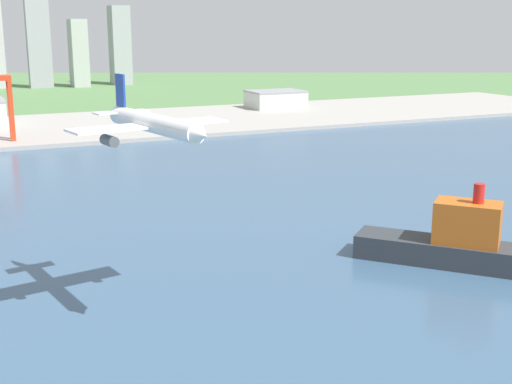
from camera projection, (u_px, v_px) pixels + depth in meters
name	position (u px, v px, depth m)	size (l,w,h in m)	color
ground_plane	(124.00, 194.00, 274.71)	(2400.00, 2400.00, 0.00)	#537B48
water_bay	(171.00, 233.00, 221.77)	(840.00, 360.00, 0.15)	#385675
industrial_pier	(51.00, 129.00, 442.02)	(840.00, 140.00, 2.50)	#9E9A93
airplane_landing	(155.00, 124.00, 146.96)	(36.44, 41.62, 13.74)	white
container_barge	(451.00, 242.00, 191.22)	(41.46, 44.55, 23.81)	#2D3338
warehouse_annex	(276.00, 99.00, 543.60)	(43.07, 31.46, 13.62)	silver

